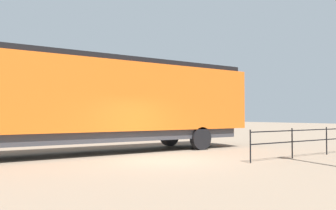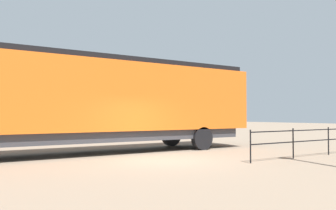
{
  "view_description": "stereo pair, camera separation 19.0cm",
  "coord_description": "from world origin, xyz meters",
  "views": [
    {
      "loc": [
        10.94,
        -7.36,
        1.67
      ],
      "look_at": [
        0.39,
        -0.09,
        2.03
      ],
      "focal_mm": 38.16,
      "sensor_mm": 36.0,
      "label": 1
    },
    {
      "loc": [
        11.05,
        -7.2,
        1.67
      ],
      "look_at": [
        0.39,
        -0.09,
        2.03
      ],
      "focal_mm": 38.16,
      "sensor_mm": 36.0,
      "label": 2
    }
  ],
  "objects": [
    {
      "name": "ground_plane",
      "position": [
        0.0,
        0.0,
        0.0
      ],
      "size": [
        120.0,
        120.0,
        0.0
      ],
      "primitive_type": "plane",
      "color": "#84705B"
    },
    {
      "name": "locomotive",
      "position": [
        -3.64,
        -0.84,
        2.34
      ],
      "size": [
        2.93,
        15.99,
        4.19
      ],
      "color": "orange",
      "rests_on": "ground_plane"
    }
  ]
}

